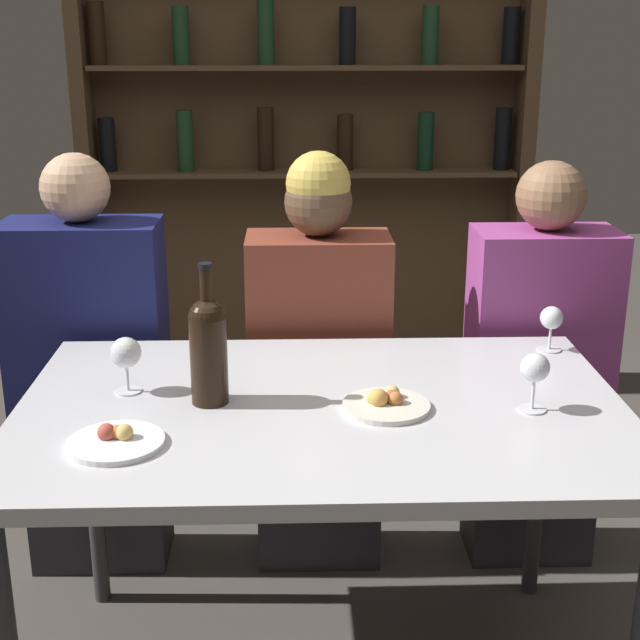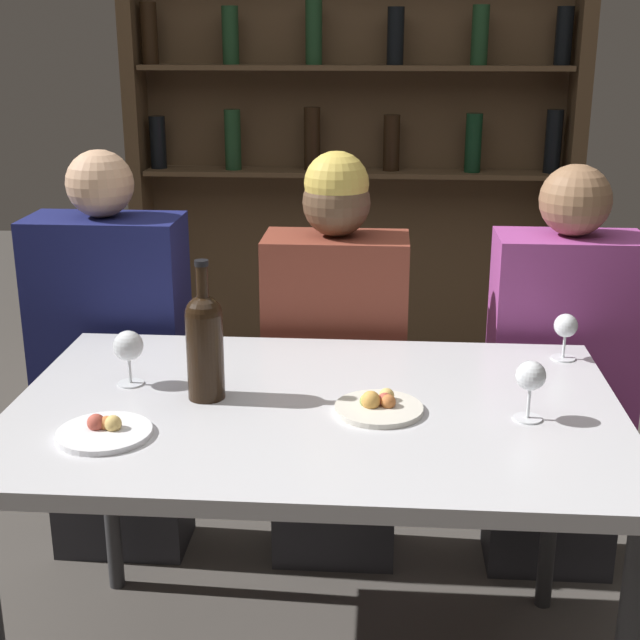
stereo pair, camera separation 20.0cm
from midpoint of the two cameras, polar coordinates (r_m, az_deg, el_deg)
The scene contains 11 objects.
dining_table at distance 1.96m, azimuth -2.83°, elevation -7.11°, with size 1.32×0.86×0.74m.
wine_rack_wall at distance 3.80m, azimuth -2.43°, elevation 11.47°, with size 1.87×0.21×2.05m.
wine_bottle at distance 1.93m, azimuth -10.14°, elevation -1.66°, with size 0.08×0.08×0.31m.
wine_glass_0 at distance 2.03m, azimuth -15.11°, elevation -2.19°, with size 0.07×0.07×0.13m.
wine_glass_1 at distance 2.28m, azimuth 12.19°, elevation -0.05°, with size 0.06×0.06×0.12m.
wine_glass_2 at distance 1.90m, azimuth 10.69°, elevation -3.23°, with size 0.06×0.06×0.13m.
food_plate_0 at distance 1.91m, azimuth 1.25°, elevation -5.41°, with size 0.19×0.19×0.05m.
food_plate_1 at distance 1.82m, azimuth -16.08°, elevation -7.49°, with size 0.19×0.19×0.04m.
seated_person_left at distance 2.64m, azimuth -16.54°, elevation -3.87°, with size 0.43×0.22×1.21m.
seated_person_center at distance 2.54m, azimuth -2.36°, elevation -3.57°, with size 0.40×0.22×1.21m.
seated_person_right at distance 2.62m, azimuth 11.57°, elevation -3.82°, with size 0.39×0.22×1.18m.
Camera 1 is at (-0.06, -1.78, 1.51)m, focal length 50.00 mm.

